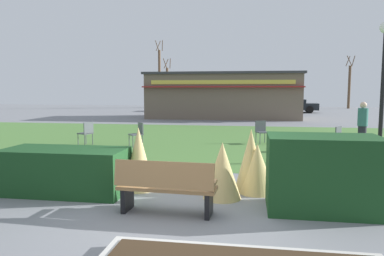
% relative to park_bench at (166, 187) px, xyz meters
% --- Properties ---
extents(ground_plane, '(80.00, 80.00, 0.00)m').
position_rel_park_bench_xyz_m(ground_plane, '(0.17, 0.16, -0.48)').
color(ground_plane, slate).
extents(lawn_patch, '(36.00, 12.00, 0.01)m').
position_rel_park_bench_xyz_m(lawn_patch, '(0.17, 9.25, -0.48)').
color(lawn_patch, '#4C7A38').
rests_on(lawn_patch, ground_plane).
extents(park_bench, '(1.72, 0.61, 0.95)m').
position_rel_park_bench_xyz_m(park_bench, '(0.00, 0.00, 0.00)').
color(park_bench, '#9E7547').
rests_on(park_bench, ground_plane).
extents(hedge_left, '(2.51, 1.10, 0.92)m').
position_rel_park_bench_xyz_m(hedge_left, '(-2.35, 0.95, -0.02)').
color(hedge_left, '#19421E').
rests_on(hedge_left, ground_plane).
extents(hedge_right, '(1.91, 1.10, 1.33)m').
position_rel_park_bench_xyz_m(hedge_right, '(2.66, 0.62, 0.18)').
color(hedge_right, '#19421E').
rests_on(hedge_right, ground_plane).
extents(ornamental_grass_behind_left, '(0.76, 0.76, 1.02)m').
position_rel_park_bench_xyz_m(ornamental_grass_behind_left, '(1.55, 1.59, 0.03)').
color(ornamental_grass_behind_left, tan).
rests_on(ornamental_grass_behind_left, ground_plane).
extents(ornamental_grass_behind_right, '(0.67, 0.67, 1.31)m').
position_rel_park_bench_xyz_m(ornamental_grass_behind_right, '(1.42, 1.70, 0.18)').
color(ornamental_grass_behind_right, tan).
rests_on(ornamental_grass_behind_right, ground_plane).
extents(ornamental_grass_behind_center, '(0.66, 0.66, 1.34)m').
position_rel_park_bench_xyz_m(ornamental_grass_behind_center, '(-0.92, 1.42, 0.19)').
color(ornamental_grass_behind_center, tan).
rests_on(ornamental_grass_behind_center, ground_plane).
extents(ornamental_grass_behind_far, '(0.75, 0.75, 1.11)m').
position_rel_park_bench_xyz_m(ornamental_grass_behind_far, '(0.87, 1.09, 0.08)').
color(ornamental_grass_behind_far, tan).
rests_on(ornamental_grass_behind_far, ground_plane).
extents(lamppost_mid, '(0.36, 0.36, 4.11)m').
position_rel_park_bench_xyz_m(lamppost_mid, '(5.26, 5.72, 2.11)').
color(lamppost_mid, black).
rests_on(lamppost_mid, ground_plane).
extents(food_kiosk, '(11.17, 4.69, 3.33)m').
position_rel_park_bench_xyz_m(food_kiosk, '(-0.58, 21.10, 1.19)').
color(food_kiosk, '#6B5B4C').
rests_on(food_kiosk, ground_plane).
extents(cafe_chair_west, '(0.58, 0.58, 0.89)m').
position_rel_park_bench_xyz_m(cafe_chair_west, '(1.85, 8.61, 0.05)').
color(cafe_chair_west, '#4C5156').
rests_on(cafe_chair_west, ground_plane).
extents(cafe_chair_east, '(0.62, 0.62, 0.89)m').
position_rel_park_bench_xyz_m(cafe_chair_east, '(-2.73, 7.12, 0.05)').
color(cafe_chair_east, '#4C5156').
rests_on(cafe_chair_east, ground_plane).
extents(cafe_chair_center, '(0.61, 0.61, 0.89)m').
position_rel_park_bench_xyz_m(cafe_chair_center, '(4.40, 6.73, 0.05)').
color(cafe_chair_center, '#4C5156').
rests_on(cafe_chair_center, ground_plane).
extents(cafe_chair_north, '(0.58, 0.58, 0.89)m').
position_rel_park_bench_xyz_m(cafe_chair_north, '(-4.74, 7.06, 0.05)').
color(cafe_chair_north, '#4C5156').
rests_on(cafe_chair_north, ground_plane).
extents(person_strolling, '(0.34, 0.34, 1.69)m').
position_rel_park_bench_xyz_m(person_strolling, '(5.29, 7.59, 0.38)').
color(person_strolling, '#23232D').
rests_on(person_strolling, ground_plane).
extents(parked_car_west_slot, '(4.22, 2.09, 1.20)m').
position_rel_park_bench_xyz_m(parked_car_west_slot, '(-5.49, 28.43, 0.16)').
color(parked_car_west_slot, maroon).
rests_on(parked_car_west_slot, ground_plane).
extents(parked_car_center_slot, '(4.32, 2.29, 1.20)m').
position_rel_park_bench_xyz_m(parked_car_center_slot, '(-0.40, 28.43, 0.16)').
color(parked_car_center_slot, '#2D6638').
rests_on(parked_car_center_slot, ground_plane).
extents(parked_car_east_slot, '(4.28, 2.20, 1.20)m').
position_rel_park_bench_xyz_m(parked_car_east_slot, '(5.28, 28.43, 0.16)').
color(parked_car_east_slot, black).
rests_on(parked_car_east_slot, ground_plane).
extents(tree_left_bg, '(0.91, 0.96, 7.50)m').
position_rel_park_bench_xyz_m(tree_left_bg, '(-8.74, 34.34, 2.90)').
color(tree_left_bg, brown).
rests_on(tree_left_bg, ground_plane).
extents(tree_right_bg, '(0.91, 0.96, 5.71)m').
position_rel_park_bench_xyz_m(tree_right_bg, '(12.02, 36.31, 2.01)').
color(tree_right_bg, brown).
rests_on(tree_right_bg, ground_plane).
extents(tree_center_bg, '(0.91, 0.96, 5.61)m').
position_rel_park_bench_xyz_m(tree_center_bg, '(-8.13, 35.59, 1.96)').
color(tree_center_bg, brown).
rests_on(tree_center_bg, ground_plane).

